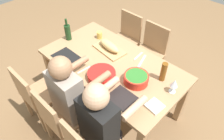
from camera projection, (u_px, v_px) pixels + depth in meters
name	position (u px, v px, depth m)	size (l,w,h in m)	color
ground_plane	(112.00, 103.00, 2.86)	(8.00, 8.00, 0.00)	brown
dining_table	(112.00, 69.00, 2.41)	(1.65, 0.92, 0.74)	#A87F56
chair_near_center	(150.00, 50.00, 2.94)	(0.40, 0.40, 0.85)	#A87F56
diner_far_left	(102.00, 122.00, 1.84)	(0.41, 0.53, 1.20)	#2D2D38
chair_near_right	(126.00, 37.00, 3.17)	(0.40, 0.40, 0.85)	#A87F56
chair_far_right	(36.00, 94.00, 2.35)	(0.40, 0.40, 0.85)	#A87F56
chair_far_center	(59.00, 118.00, 2.12)	(0.40, 0.40, 0.85)	#A87F56
diner_far_center	(71.00, 95.00, 2.07)	(0.41, 0.53, 1.20)	#2D2D38
serving_bowl_greens	(136.00, 78.00, 2.10)	(0.25, 0.25, 0.10)	red
serving_bowl_salad	(102.00, 75.00, 2.16)	(0.30, 0.30, 0.08)	red
cutting_board	(109.00, 49.00, 2.52)	(0.40, 0.22, 0.02)	tan
bread_loaf	(109.00, 46.00, 2.48)	(0.32, 0.11, 0.09)	tan
wine_bottle	(68.00, 32.00, 2.62)	(0.08, 0.08, 0.29)	#193819
beer_bottle	(163.00, 72.00, 2.09)	(0.06, 0.06, 0.22)	brown
wine_glass	(174.00, 84.00, 1.96)	(0.08, 0.08, 0.17)	silver
fork_near_center	(138.00, 56.00, 2.44)	(0.02, 0.17, 0.01)	silver
placemat_far_left	(124.00, 100.00, 1.97)	(0.32, 0.23, 0.01)	black
cup_near_right	(99.00, 35.00, 2.68)	(0.07, 0.07, 0.09)	gold
placemat_far_right	(66.00, 57.00, 2.42)	(0.32, 0.23, 0.01)	black
fork_far_center	(84.00, 70.00, 2.27)	(0.02, 0.17, 0.01)	silver
carving_knife	(142.00, 61.00, 2.37)	(0.23, 0.02, 0.01)	silver
napkin_stack	(155.00, 106.00, 1.90)	(0.14, 0.14, 0.02)	white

